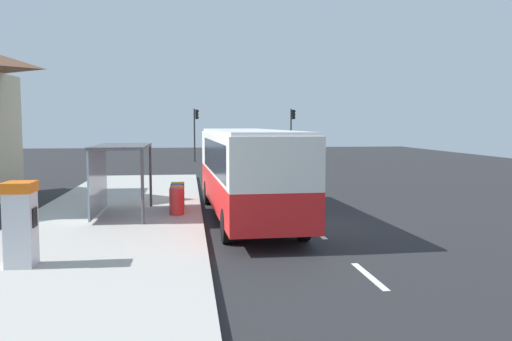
{
  "coord_description": "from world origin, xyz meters",
  "views": [
    {
      "loc": [
        -3.77,
        -17.46,
        3.44
      ],
      "look_at": [
        -1.0,
        4.5,
        1.5
      ],
      "focal_mm": 37.77,
      "sensor_mm": 36.0,
      "label": 1
    }
  ],
  "objects_px": {
    "bus": "(247,168)",
    "sedan_near": "(257,153)",
    "traffic_light_near_side": "(292,127)",
    "traffic_light_far_side": "(196,126)",
    "ticket_machine": "(21,223)",
    "recycling_bin_blue": "(177,196)",
    "bus_shelter": "(113,162)",
    "white_van": "(263,150)",
    "recycling_bin_orange": "(177,199)",
    "recycling_bin_red": "(177,201)",
    "recycling_bin_yellow": "(178,194)"
  },
  "relations": [
    {
      "from": "recycling_bin_yellow",
      "to": "traffic_light_far_side",
      "type": "relative_size",
      "value": 0.2
    },
    {
      "from": "sedan_near",
      "to": "recycling_bin_orange",
      "type": "relative_size",
      "value": 4.72
    },
    {
      "from": "recycling_bin_blue",
      "to": "traffic_light_far_side",
      "type": "relative_size",
      "value": 0.2
    },
    {
      "from": "recycling_bin_yellow",
      "to": "traffic_light_near_side",
      "type": "xyz_separation_m",
      "value": [
        9.7,
        26.23,
        2.51
      ]
    },
    {
      "from": "ticket_machine",
      "to": "recycling_bin_red",
      "type": "height_order",
      "value": "ticket_machine"
    },
    {
      "from": "recycling_bin_blue",
      "to": "recycling_bin_yellow",
      "type": "bearing_deg",
      "value": 90.0
    },
    {
      "from": "traffic_light_near_side",
      "to": "ticket_machine",
      "type": "bearing_deg",
      "value": -110.53
    },
    {
      "from": "sedan_near",
      "to": "traffic_light_near_side",
      "type": "relative_size",
      "value": 0.95
    },
    {
      "from": "recycling_bin_orange",
      "to": "traffic_light_near_side",
      "type": "relative_size",
      "value": 0.2
    },
    {
      "from": "sedan_near",
      "to": "traffic_light_far_side",
      "type": "bearing_deg",
      "value": 171.42
    },
    {
      "from": "recycling_bin_blue",
      "to": "traffic_light_near_side",
      "type": "relative_size",
      "value": 0.2
    },
    {
      "from": "bus",
      "to": "sedan_near",
      "type": "xyz_separation_m",
      "value": [
        4.02,
        28.6,
        -1.05
      ]
    },
    {
      "from": "traffic_light_near_side",
      "to": "bus",
      "type": "bearing_deg",
      "value": -104.15
    },
    {
      "from": "white_van",
      "to": "recycling_bin_orange",
      "type": "bearing_deg",
      "value": -105.56
    },
    {
      "from": "traffic_light_near_side",
      "to": "recycling_bin_orange",
      "type": "bearing_deg",
      "value": -109.35
    },
    {
      "from": "sedan_near",
      "to": "recycling_bin_red",
      "type": "height_order",
      "value": "sedan_near"
    },
    {
      "from": "recycling_bin_red",
      "to": "bus_shelter",
      "type": "relative_size",
      "value": 0.24
    },
    {
      "from": "bus_shelter",
      "to": "recycling_bin_red",
      "type": "bearing_deg",
      "value": -4.53
    },
    {
      "from": "sedan_near",
      "to": "ticket_machine",
      "type": "bearing_deg",
      "value": -105.8
    },
    {
      "from": "white_van",
      "to": "bus_shelter",
      "type": "xyz_separation_m",
      "value": [
        -8.61,
        -23.52,
        0.75
      ]
    },
    {
      "from": "ticket_machine",
      "to": "recycling_bin_blue",
      "type": "distance_m",
      "value": 8.7
    },
    {
      "from": "recycling_bin_blue",
      "to": "bus_shelter",
      "type": "bearing_deg",
      "value": -151.04
    },
    {
      "from": "recycling_bin_orange",
      "to": "bus_shelter",
      "type": "relative_size",
      "value": 0.24
    },
    {
      "from": "ticket_machine",
      "to": "recycling_bin_blue",
      "type": "bearing_deg",
      "value": 67.11
    },
    {
      "from": "traffic_light_far_side",
      "to": "recycling_bin_red",
      "type": "bearing_deg",
      "value": -92.17
    },
    {
      "from": "bus",
      "to": "recycling_bin_orange",
      "type": "bearing_deg",
      "value": 158.25
    },
    {
      "from": "white_van",
      "to": "traffic_light_near_side",
      "type": "xyz_separation_m",
      "value": [
        3.3,
        4.64,
        1.82
      ]
    },
    {
      "from": "white_van",
      "to": "ticket_machine",
      "type": "distance_m",
      "value": 31.83
    },
    {
      "from": "bus_shelter",
      "to": "sedan_near",
      "type": "bearing_deg",
      "value": 72.79
    },
    {
      "from": "bus",
      "to": "white_van",
      "type": "distance_m",
      "value": 24.31
    },
    {
      "from": "recycling_bin_yellow",
      "to": "bus_shelter",
      "type": "relative_size",
      "value": 0.24
    },
    {
      "from": "white_van",
      "to": "recycling_bin_orange",
      "type": "distance_m",
      "value": 23.88
    },
    {
      "from": "recycling_bin_red",
      "to": "recycling_bin_blue",
      "type": "xyz_separation_m",
      "value": [
        0.0,
        1.4,
        0.0
      ]
    },
    {
      "from": "bus",
      "to": "recycling_bin_orange",
      "type": "height_order",
      "value": "bus"
    },
    {
      "from": "ticket_machine",
      "to": "bus_shelter",
      "type": "relative_size",
      "value": 0.48
    },
    {
      "from": "recycling_bin_red",
      "to": "recycling_bin_yellow",
      "type": "relative_size",
      "value": 1.0
    },
    {
      "from": "ticket_machine",
      "to": "recycling_bin_blue",
      "type": "xyz_separation_m",
      "value": [
        3.38,
        8.0,
        -0.52
      ]
    },
    {
      "from": "recycling_bin_red",
      "to": "bus_shelter",
      "type": "bearing_deg",
      "value": 175.47
    },
    {
      "from": "white_van",
      "to": "recycling_bin_blue",
      "type": "distance_m",
      "value": 23.2
    },
    {
      "from": "recycling_bin_orange",
      "to": "traffic_light_far_side",
      "type": "bearing_deg",
      "value": 87.78
    },
    {
      "from": "sedan_near",
      "to": "traffic_light_near_side",
      "type": "distance_m",
      "value": 3.98
    },
    {
      "from": "ticket_machine",
      "to": "traffic_light_near_side",
      "type": "xyz_separation_m",
      "value": [
        13.08,
        34.93,
        2.0
      ]
    },
    {
      "from": "sedan_near",
      "to": "ticket_machine",
      "type": "xyz_separation_m",
      "value": [
        -9.88,
        -34.91,
        0.38
      ]
    },
    {
      "from": "traffic_light_near_side",
      "to": "traffic_light_far_side",
      "type": "xyz_separation_m",
      "value": [
        -8.6,
        0.8,
        0.0
      ]
    },
    {
      "from": "bus",
      "to": "sedan_near",
      "type": "bearing_deg",
      "value": 82.01
    },
    {
      "from": "recycling_bin_blue",
      "to": "traffic_light_near_side",
      "type": "distance_m",
      "value": 28.73
    },
    {
      "from": "bus",
      "to": "recycling_bin_blue",
      "type": "relative_size",
      "value": 11.67
    },
    {
      "from": "ticket_machine",
      "to": "recycling_bin_blue",
      "type": "relative_size",
      "value": 2.04
    },
    {
      "from": "bus",
      "to": "recycling_bin_blue",
      "type": "xyz_separation_m",
      "value": [
        -2.49,
        1.69,
        -1.19
      ]
    },
    {
      "from": "recycling_bin_yellow",
      "to": "traffic_light_far_side",
      "type": "distance_m",
      "value": 27.17
    }
  ]
}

